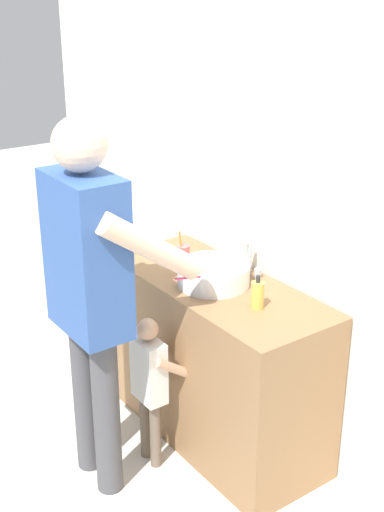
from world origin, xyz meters
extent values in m
plane|color=silver|center=(0.00, 0.00, 0.00)|extent=(14.00, 14.00, 0.00)
cube|color=silver|center=(0.00, 0.62, 1.35)|extent=(4.40, 0.08, 2.70)
cube|color=olive|center=(0.00, 0.30, 0.45)|extent=(1.31, 0.54, 0.90)
cylinder|color=white|center=(0.00, 0.28, 0.95)|extent=(0.36, 0.36, 0.11)
cylinder|color=silver|center=(0.00, 0.28, 0.96)|extent=(0.30, 0.30, 0.09)
cylinder|color=#B7BABF|center=(0.00, 0.51, 0.99)|extent=(0.03, 0.03, 0.18)
cylinder|color=#B7BABF|center=(0.00, 0.45, 1.07)|extent=(0.02, 0.12, 0.02)
cylinder|color=#B7BABF|center=(-0.07, 0.51, 0.92)|extent=(0.04, 0.04, 0.05)
cylinder|color=#B7BABF|center=(0.07, 0.51, 0.92)|extent=(0.04, 0.04, 0.05)
cylinder|color=#D86666|center=(-0.32, 0.32, 0.95)|extent=(0.07, 0.07, 0.09)
cylinder|color=orange|center=(-0.32, 0.30, 1.00)|extent=(0.03, 0.01, 0.17)
cube|color=white|center=(-0.32, 0.30, 1.09)|extent=(0.01, 0.02, 0.02)
cylinder|color=gold|center=(0.33, 0.29, 0.96)|extent=(0.06, 0.06, 0.13)
cylinder|color=#2D2D2D|center=(0.33, 0.29, 1.05)|extent=(0.02, 0.02, 0.04)
cylinder|color=#6B5B4C|center=(-0.05, -0.11, 0.19)|extent=(0.06, 0.06, 0.38)
cylinder|color=#6B5B4C|center=(0.05, -0.11, 0.19)|extent=(0.06, 0.06, 0.38)
cube|color=white|center=(0.00, -0.11, 0.54)|extent=(0.19, 0.11, 0.33)
sphere|color=#D8A884|center=(0.00, -0.11, 0.77)|extent=(0.11, 0.11, 0.11)
cylinder|color=#D8A884|center=(-0.10, -0.02, 0.57)|extent=(0.05, 0.23, 0.18)
cylinder|color=#D8A884|center=(0.10, -0.02, 0.57)|extent=(0.05, 0.23, 0.18)
cylinder|color=#47474C|center=(-0.15, -0.38, 0.42)|extent=(0.13, 0.13, 0.83)
cylinder|color=#47474C|center=(0.05, -0.38, 0.42)|extent=(0.13, 0.13, 0.83)
cube|color=#33569E|center=(-0.05, -0.38, 1.20)|extent=(0.42, 0.24, 0.73)
sphere|color=beige|center=(-0.05, -0.38, 1.69)|extent=(0.24, 0.24, 0.24)
cylinder|color=beige|center=(-0.28, -0.19, 1.26)|extent=(0.10, 0.50, 0.40)
cylinder|color=beige|center=(0.18, -0.19, 1.26)|extent=(0.10, 0.50, 0.40)
cylinder|color=#E5387F|center=(0.18, 0.00, 1.07)|extent=(0.01, 0.14, 0.03)
cube|color=white|center=(0.18, 0.08, 1.08)|extent=(0.01, 0.02, 0.02)
camera|label=1|loc=(2.46, -1.61, 2.33)|focal=47.89mm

